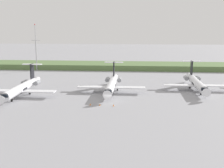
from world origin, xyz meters
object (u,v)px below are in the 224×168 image
object	(u,v)px
regional_jet_third	(112,84)
safety_cone_front_marker	(90,104)
antenna_mast	(36,51)
regional_jet_second	(22,88)
safety_cone_mid_marker	(100,105)
safety_cone_rear_marker	(113,105)
regional_jet_fourth	(196,83)

from	to	relation	value
regional_jet_third	safety_cone_front_marker	world-z (taller)	regional_jet_third
antenna_mast	regional_jet_second	bearing A→B (deg)	-76.24
safety_cone_mid_marker	safety_cone_front_marker	bearing A→B (deg)	177.67
safety_cone_mid_marker	regional_jet_third	bearing A→B (deg)	84.30
safety_cone_mid_marker	safety_cone_rear_marker	distance (m)	3.91
antenna_mast	safety_cone_mid_marker	world-z (taller)	antenna_mast
regional_jet_second	regional_jet_third	xyz separation A→B (m)	(28.44, 8.13, 0.00)
regional_jet_second	safety_cone_rear_marker	world-z (taller)	regional_jet_second
regional_jet_third	safety_cone_front_marker	xyz separation A→B (m)	(-4.56, -18.27, -2.26)
safety_cone_front_marker	safety_cone_rear_marker	xyz separation A→B (m)	(6.62, -0.53, 0.00)
regional_jet_second	regional_jet_fourth	distance (m)	59.46
regional_jet_fourth	regional_jet_second	bearing A→B (deg)	-166.80
antenna_mast	safety_cone_rear_marker	xyz separation A→B (m)	(43.82, -65.09, -9.29)
antenna_mast	safety_cone_mid_marker	distance (m)	76.57
regional_jet_third	antenna_mast	distance (m)	62.74
safety_cone_front_marker	safety_cone_mid_marker	distance (m)	2.73
safety_cone_front_marker	safety_cone_mid_marker	bearing A→B (deg)	-2.33
regional_jet_second	antenna_mast	world-z (taller)	antenna_mast
regional_jet_second	regional_jet_fourth	xyz separation A→B (m)	(57.89, 13.57, 0.00)
regional_jet_second	regional_jet_fourth	bearing A→B (deg)	13.20
regional_jet_fourth	safety_cone_front_marker	xyz separation A→B (m)	(-34.02, -23.71, -2.26)
regional_jet_third	safety_cone_front_marker	size ratio (longest dim) A/B	56.36
regional_jet_second	safety_cone_front_marker	xyz separation A→B (m)	(23.88, -10.13, -2.26)
antenna_mast	safety_cone_rear_marker	distance (m)	79.01
safety_cone_front_marker	regional_jet_second	bearing A→B (deg)	157.00
safety_cone_front_marker	safety_cone_rear_marker	distance (m)	6.64
regional_jet_fourth	antenna_mast	world-z (taller)	antenna_mast
regional_jet_second	safety_cone_front_marker	size ratio (longest dim) A/B	56.36
regional_jet_third	antenna_mast	xyz separation A→B (m)	(-41.77, 46.29, 7.03)
antenna_mast	safety_cone_front_marker	bearing A→B (deg)	-60.05
regional_jet_second	safety_cone_mid_marker	distance (m)	28.60
regional_jet_fourth	safety_cone_rear_marker	bearing A→B (deg)	-138.50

